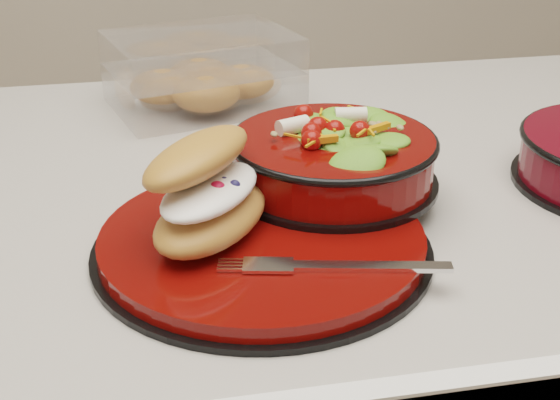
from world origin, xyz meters
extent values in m
cube|color=beige|center=(0.00, 0.00, 0.88)|extent=(1.24, 0.74, 0.04)
cylinder|color=black|center=(-0.30, -0.16, 0.90)|extent=(0.30, 0.30, 0.01)
cylinder|color=#630603|center=(-0.30, -0.16, 0.91)|extent=(0.28, 0.28, 0.01)
torus|color=black|center=(-0.29, -0.17, 0.92)|extent=(0.16, 0.16, 0.01)
cylinder|color=black|center=(-0.21, -0.08, 0.92)|extent=(0.21, 0.21, 0.01)
cylinder|color=#630603|center=(-0.21, -0.08, 0.95)|extent=(0.19, 0.19, 0.04)
torus|color=black|center=(-0.21, -0.08, 0.97)|extent=(0.20, 0.20, 0.01)
ellipsoid|color=#40701F|center=(-0.21, -0.08, 0.96)|extent=(0.17, 0.17, 0.07)
sphere|color=#AC0C06|center=(-0.17, -0.08, 1.00)|extent=(0.02, 0.02, 0.02)
sphere|color=#AC0C06|center=(-0.19, -0.04, 1.00)|extent=(0.02, 0.02, 0.02)
sphere|color=#AC0C06|center=(-0.23, -0.04, 1.00)|extent=(0.02, 0.02, 0.02)
sphere|color=#AC0C06|center=(-0.25, -0.08, 1.00)|extent=(0.02, 0.02, 0.02)
sphere|color=#AC0C06|center=(-0.23, -0.11, 1.00)|extent=(0.02, 0.02, 0.02)
sphere|color=#AC0C06|center=(-0.19, -0.11, 1.00)|extent=(0.02, 0.02, 0.02)
cylinder|color=silver|center=(-0.19, -0.04, 1.00)|extent=(0.03, 0.04, 0.02)
cylinder|color=silver|center=(-0.25, -0.06, 1.00)|extent=(0.04, 0.03, 0.02)
cube|color=orange|center=(-0.23, -0.10, 1.00)|extent=(0.03, 0.03, 0.01)
cube|color=orange|center=(-0.17, -0.09, 1.00)|extent=(0.03, 0.02, 0.01)
ellipsoid|color=#BA7438|center=(-0.34, -0.16, 0.94)|extent=(0.14, 0.16, 0.04)
ellipsoid|color=white|center=(-0.34, -0.16, 0.96)|extent=(0.12, 0.14, 0.02)
ellipsoid|color=#BA7438|center=(-0.34, -0.14, 0.99)|extent=(0.13, 0.15, 0.03)
sphere|color=red|center=(-0.36, -0.16, 0.97)|extent=(0.01, 0.01, 0.01)
sphere|color=red|center=(-0.34, -0.17, 0.97)|extent=(0.01, 0.01, 0.01)
sphere|color=#191947|center=(-0.35, -0.16, 0.97)|extent=(0.01, 0.01, 0.01)
sphere|color=#191947|center=(-0.33, -0.16, 0.97)|extent=(0.01, 0.01, 0.01)
sphere|color=#191947|center=(-0.34, -0.16, 0.97)|extent=(0.01, 0.01, 0.01)
sphere|color=#191947|center=(-0.32, -0.17, 0.97)|extent=(0.01, 0.01, 0.01)
sphere|color=#191947|center=(-0.36, -0.17, 0.97)|extent=(0.01, 0.01, 0.01)
cube|color=silver|center=(-0.22, -0.24, 0.92)|extent=(0.13, 0.04, 0.00)
cube|color=silver|center=(-0.30, -0.22, 0.92)|extent=(0.04, 0.03, 0.00)
cube|color=white|center=(-0.31, 0.24, 0.93)|extent=(0.26, 0.22, 0.05)
cube|color=white|center=(-0.31, 0.24, 0.97)|extent=(0.26, 0.22, 0.04)
ellipsoid|color=#BA7438|center=(-0.36, 0.24, 0.93)|extent=(0.09, 0.07, 0.04)
ellipsoid|color=#BA7438|center=(-0.26, 0.24, 0.93)|extent=(0.09, 0.07, 0.04)
ellipsoid|color=#BA7438|center=(-0.31, 0.28, 0.93)|extent=(0.09, 0.07, 0.04)
ellipsoid|color=#BA7438|center=(-0.31, 0.20, 0.93)|extent=(0.09, 0.07, 0.04)
camera|label=1|loc=(-0.40, -0.75, 1.25)|focal=50.00mm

